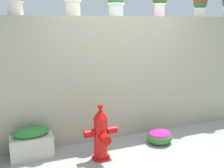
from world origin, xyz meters
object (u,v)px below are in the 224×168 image
at_px(potted_plant_3, 116,0).
at_px(potted_plant_4, 160,0).
at_px(potted_plant_5, 200,5).
at_px(planter_box, 32,143).
at_px(flower_bush_left, 160,136).
at_px(fire_hydrant, 101,135).

height_order(potted_plant_3, potted_plant_4, potted_plant_4).
height_order(potted_plant_5, planter_box, potted_plant_5).
bearing_deg(potted_plant_4, flower_bush_left, -114.88).
distance_m(potted_plant_4, potted_plant_5, 0.84).
relative_size(potted_plant_5, flower_bush_left, 0.86).
distance_m(potted_plant_4, flower_bush_left, 2.36).
bearing_deg(potted_plant_5, planter_box, -173.84).
distance_m(fire_hydrant, flower_bush_left, 1.13).
bearing_deg(fire_hydrant, potted_plant_4, 30.15).
height_order(fire_hydrant, planter_box, fire_hydrant).
relative_size(potted_plant_3, planter_box, 0.70).
distance_m(potted_plant_3, potted_plant_5, 1.69).
bearing_deg(potted_plant_5, potted_plant_4, 175.52).
distance_m(potted_plant_5, planter_box, 3.81).
distance_m(potted_plant_4, planter_box, 3.20).
bearing_deg(potted_plant_5, flower_bush_left, -151.84).
bearing_deg(fire_hydrant, potted_plant_3, 54.10).
relative_size(potted_plant_4, fire_hydrant, 0.54).
distance_m(potted_plant_5, flower_bush_left, 2.54).
bearing_deg(fire_hydrant, potted_plant_5, 18.53).
relative_size(potted_plant_5, planter_box, 0.61).
distance_m(potted_plant_3, flower_bush_left, 2.36).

